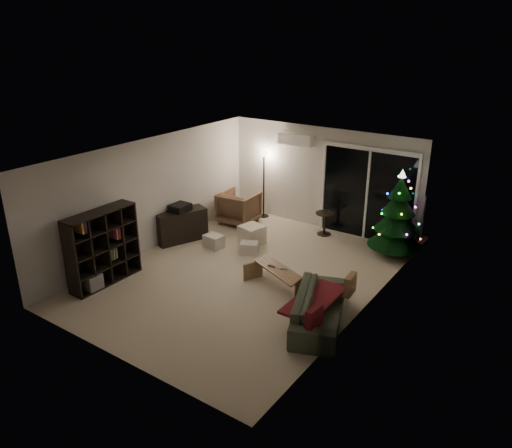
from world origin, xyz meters
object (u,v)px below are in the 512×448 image
Objects in this scene: bookshelf at (97,245)px; sofa at (319,308)px; armchair at (239,208)px; christmas_tree at (398,213)px; media_cabinet at (181,226)px; coffee_table at (278,278)px.

bookshelf is 0.77× the size of sofa.
armchair reaches higher than sofa.
armchair is at bearing -173.66° from christmas_tree.
bookshelf is 2.39m from media_cabinet.
media_cabinet is 4.89m from christmas_tree.
bookshelf is 1.64× the size of armchair.
media_cabinet is at bearing 52.54° from sofa.
bookshelf is at bearing -126.90° from coffee_table.
media_cabinet is at bearing 71.43° from armchair.
armchair is 0.73× the size of coffee_table.
christmas_tree is at bearing 87.65° from coffee_table.
armchair is (0.44, 4.03, -0.33)m from bookshelf.
bookshelf is 3.57m from coffee_table.
bookshelf is at bearing -68.23° from media_cabinet.
armchair is at bearing 67.75° from bookshelf.
bookshelf reaches higher than coffee_table.
coffee_table is 0.64× the size of christmas_tree.
armchair is at bearing 31.71° from sofa.
bookshelf reaches higher than sofa.
sofa is at bearing -1.72° from bookshelf.
coffee_table is at bearing 40.95° from sofa.
coffee_table is at bearing 13.78° from bookshelf.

